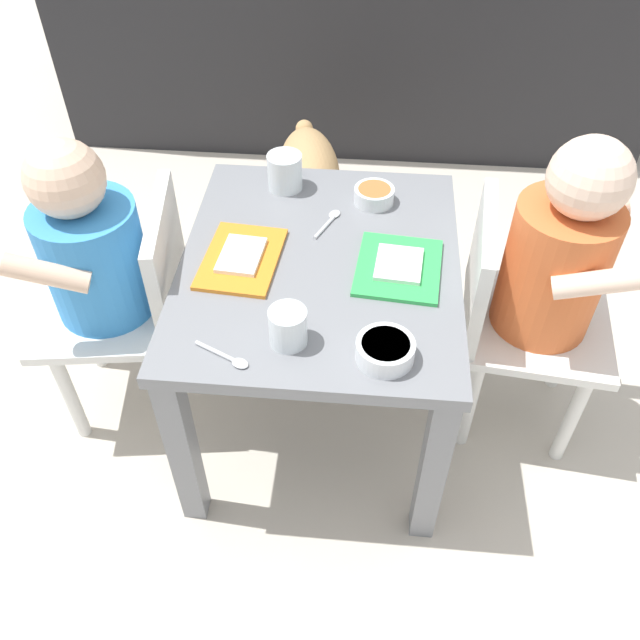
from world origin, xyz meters
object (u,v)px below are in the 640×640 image
at_px(water_cup_right, 288,329).
at_px(spoon_by_right_tray, 328,221).
at_px(seated_child_right, 549,267).
at_px(food_tray_left, 241,258).
at_px(food_tray_right, 399,267).
at_px(seated_child_left, 101,257).
at_px(water_cup_left, 285,174).
at_px(cereal_bowl_left_side, 385,350).
at_px(spoon_by_left_tray, 227,357).
at_px(veggie_bowl_near, 374,195).
at_px(dining_table, 320,292).
at_px(dog, 311,181).

height_order(water_cup_right, spoon_by_right_tray, water_cup_right).
xyz_separation_m(seated_child_right, food_tray_left, (-0.55, -0.04, 0.02)).
bearing_deg(food_tray_right, seated_child_left, 178.38).
relative_size(water_cup_left, water_cup_right, 1.15).
bearing_deg(water_cup_right, spoon_by_right_tray, 83.22).
distance_m(water_cup_left, cereal_bowl_left_side, 0.50).
bearing_deg(spoon_by_right_tray, spoon_by_left_tray, -109.46).
height_order(water_cup_right, veggie_bowl_near, water_cup_right).
xyz_separation_m(water_cup_right, spoon_by_right_tray, (0.04, 0.32, -0.02)).
bearing_deg(dining_table, veggie_bowl_near, 64.58).
bearing_deg(seated_child_left, spoon_by_right_tray, 14.93).
xyz_separation_m(food_tray_left, spoon_by_left_tray, (0.02, -0.23, -0.00)).
relative_size(seated_child_right, food_tray_left, 3.43).
bearing_deg(cereal_bowl_left_side, food_tray_left, 140.76).
relative_size(dining_table, food_tray_right, 3.23).
relative_size(food_tray_left, cereal_bowl_left_side, 2.17).
bearing_deg(dog, water_cup_left, -91.87).
height_order(cereal_bowl_left_side, spoon_by_right_tray, cereal_bowl_left_side).
distance_m(food_tray_right, spoon_by_right_tray, 0.18).
bearing_deg(seated_child_left, food_tray_left, -3.29).
bearing_deg(food_tray_left, dog, 84.22).
xyz_separation_m(seated_child_right, food_tray_right, (-0.27, -0.04, 0.02)).
bearing_deg(dog, veggie_bowl_near, -67.41).
xyz_separation_m(water_cup_left, water_cup_right, (0.06, -0.43, -0.00)).
distance_m(food_tray_left, spoon_by_left_tray, 0.23).
bearing_deg(veggie_bowl_near, food_tray_left, -138.84).
height_order(seated_child_left, water_cup_left, seated_child_left).
distance_m(dog, spoon_by_right_tray, 0.54).
distance_m(seated_child_left, water_cup_right, 0.43).
distance_m(seated_child_right, food_tray_right, 0.28).
bearing_deg(dog, food_tray_right, -70.18).
xyz_separation_m(seated_child_right, cereal_bowl_left_side, (-0.29, -0.26, 0.03)).
distance_m(food_tray_left, water_cup_right, 0.22).
relative_size(cereal_bowl_left_side, spoon_by_right_tray, 0.95).
relative_size(food_tray_right, spoon_by_left_tray, 1.94).
xyz_separation_m(dining_table, cereal_bowl_left_side, (0.12, -0.22, 0.09)).
distance_m(cereal_bowl_left_side, veggie_bowl_near, 0.41).
height_order(water_cup_right, spoon_by_left_tray, water_cup_right).
bearing_deg(dining_table, seated_child_left, 179.45).
relative_size(water_cup_left, spoon_by_right_tray, 0.76).
xyz_separation_m(dining_table, food_tray_left, (-0.14, -0.01, 0.08)).
relative_size(dog, food_tray_right, 2.60).
distance_m(water_cup_right, cereal_bowl_left_side, 0.15).
height_order(dining_table, seated_child_left, seated_child_left).
relative_size(seated_child_left, food_tray_right, 3.50).
relative_size(seated_child_right, food_tray_right, 3.67).
relative_size(food_tray_right, water_cup_left, 2.53).
bearing_deg(spoon_by_left_tray, water_cup_right, 26.57).
bearing_deg(food_tray_right, cereal_bowl_left_side, -95.44).
height_order(water_cup_left, veggie_bowl_near, water_cup_left).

